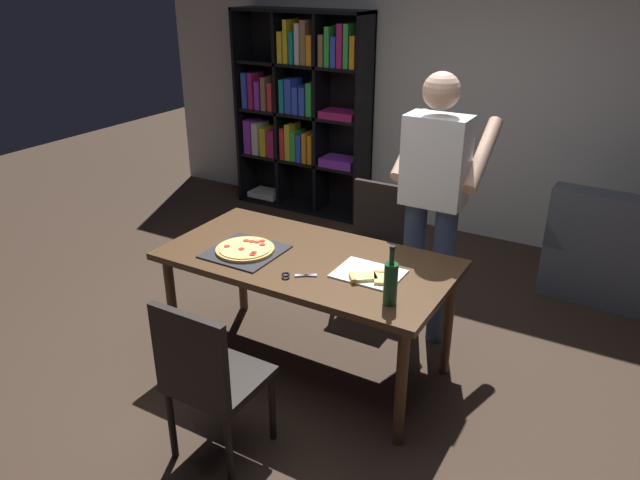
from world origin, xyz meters
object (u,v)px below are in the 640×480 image
(pepperoni_pizza_on_tray, at_px, (245,250))
(bookshelf, at_px, (302,109))
(dining_table, at_px, (307,269))
(wine_bottle, at_px, (391,282))
(chair_far_side, at_px, (374,239))
(kitchen_scissors, at_px, (293,276))
(person_serving_pizza, at_px, (434,196))
(chair_near_camera, at_px, (207,374))

(pepperoni_pizza_on_tray, bearing_deg, bookshelf, 114.66)
(dining_table, distance_m, wine_bottle, 0.71)
(chair_far_side, distance_m, bookshelf, 2.15)
(pepperoni_pizza_on_tray, height_order, kitchen_scissors, pepperoni_pizza_on_tray)
(person_serving_pizza, relative_size, kitchen_scissors, 9.18)
(dining_table, xyz_separation_m, chair_far_side, (0.00, 0.92, -0.16))
(chair_near_camera, height_order, chair_far_side, same)
(pepperoni_pizza_on_tray, xyz_separation_m, wine_bottle, (0.98, -0.12, 0.10))
(wine_bottle, xyz_separation_m, kitchen_scissors, (-0.57, 0.00, -0.11))
(chair_far_side, bearing_deg, bookshelf, 135.77)
(chair_far_side, height_order, wine_bottle, wine_bottle)
(chair_near_camera, xyz_separation_m, chair_far_side, (0.00, 1.84, 0.00))
(dining_table, distance_m, bookshelf, 2.83)
(chair_near_camera, distance_m, chair_far_side, 1.84)
(person_serving_pizza, bearing_deg, chair_far_side, 156.01)
(pepperoni_pizza_on_tray, bearing_deg, chair_far_side, 71.65)
(chair_near_camera, relative_size, kitchen_scissors, 4.72)
(chair_far_side, bearing_deg, chair_near_camera, -90.00)
(chair_near_camera, distance_m, kitchen_scissors, 0.72)
(dining_table, height_order, bookshelf, bookshelf)
(dining_table, bearing_deg, bookshelf, 122.22)
(kitchen_scissors, bearing_deg, dining_table, 103.76)
(wine_bottle, height_order, kitchen_scissors, wine_bottle)
(dining_table, relative_size, wine_bottle, 5.34)
(chair_far_side, height_order, kitchen_scissors, chair_far_side)
(bookshelf, xyz_separation_m, person_serving_pizza, (1.99, -1.68, -0.02))
(chair_near_camera, distance_m, person_serving_pizza, 1.76)
(chair_near_camera, bearing_deg, kitchen_scissors, 84.82)
(bookshelf, bearing_deg, wine_bottle, -50.95)
(wine_bottle, bearing_deg, bookshelf, 129.05)
(chair_near_camera, relative_size, bookshelf, 0.46)
(dining_table, xyz_separation_m, bookshelf, (-1.50, 2.38, 0.34))
(pepperoni_pizza_on_tray, relative_size, kitchen_scissors, 2.14)
(bookshelf, relative_size, wine_bottle, 6.17)
(dining_table, relative_size, chair_far_side, 1.87)
(chair_far_side, bearing_deg, person_serving_pizza, -23.99)
(dining_table, bearing_deg, chair_near_camera, -90.00)
(chair_near_camera, height_order, person_serving_pizza, person_serving_pizza)
(person_serving_pizza, relative_size, wine_bottle, 5.54)
(pepperoni_pizza_on_tray, distance_m, wine_bottle, 0.99)
(chair_far_side, distance_m, pepperoni_pizza_on_tray, 1.13)
(kitchen_scissors, bearing_deg, chair_far_side, 92.98)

